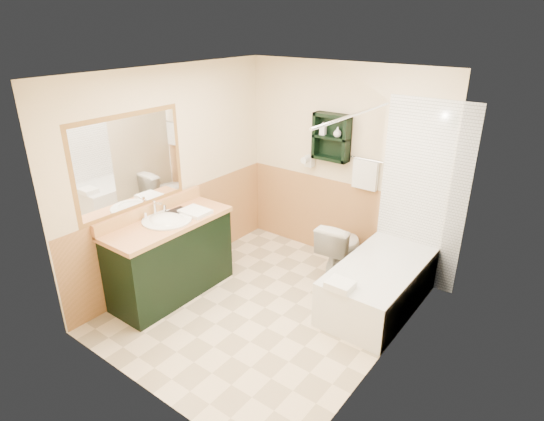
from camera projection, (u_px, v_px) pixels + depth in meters
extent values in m
plane|color=beige|center=(265.00, 308.00, 4.82)|extent=(3.00, 3.00, 0.00)
cube|color=#FFEDC7|center=(342.00, 165.00, 5.46)|extent=(2.60, 0.04, 2.40)
cube|color=#FFEDC7|center=(171.00, 176.00, 5.08)|extent=(0.04, 3.00, 2.40)
cube|color=#FFEDC7|center=(394.00, 241.00, 3.62)|extent=(0.04, 3.00, 2.40)
cube|color=white|center=(263.00, 71.00, 3.87)|extent=(2.60, 3.00, 0.04)
cube|color=black|center=(331.00, 137.00, 5.30)|extent=(0.45, 0.15, 0.55)
cylinder|color=silver|center=(357.00, 114.00, 4.29)|extent=(0.03, 1.60, 0.03)
cube|color=black|center=(171.00, 258.00, 4.92)|extent=(0.59, 1.39, 0.88)
cube|color=silver|center=(380.00, 284.00, 4.79)|extent=(0.74, 1.50, 0.49)
imported|color=silver|center=(340.00, 248.00, 5.33)|extent=(0.45, 0.73, 0.68)
cube|color=white|center=(195.00, 212.00, 4.91)|extent=(0.31, 0.24, 0.04)
imported|color=black|center=(171.00, 201.00, 4.96)|extent=(0.16, 0.03, 0.22)
cube|color=white|center=(340.00, 285.00, 4.26)|extent=(0.25, 0.21, 0.07)
imported|color=silver|center=(323.00, 132.00, 5.34)|extent=(0.08, 0.15, 0.07)
imported|color=silver|center=(337.00, 133.00, 5.22)|extent=(0.12, 0.14, 0.09)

